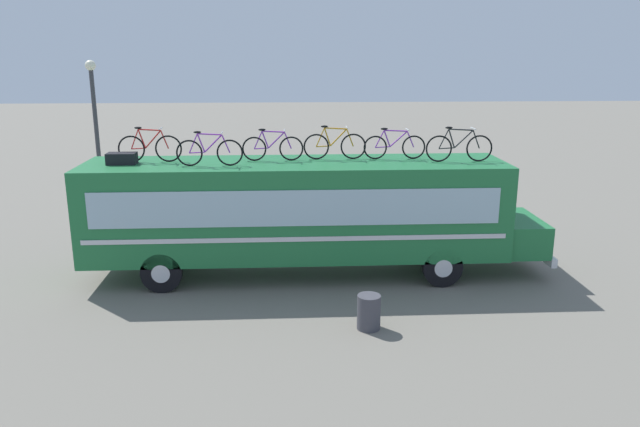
% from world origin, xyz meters
% --- Properties ---
extents(ground_plane, '(120.00, 120.00, 0.00)m').
position_xyz_m(ground_plane, '(0.00, 0.00, 0.00)').
color(ground_plane, slate).
extents(bus, '(12.59, 2.58, 3.18)m').
position_xyz_m(bus, '(0.20, -0.00, 1.87)').
color(bus, '#1E6B38').
rests_on(bus, ground).
extents(luggage_bag_1, '(0.75, 0.43, 0.30)m').
position_xyz_m(luggage_bag_1, '(-4.57, -0.04, 3.33)').
color(luggage_bag_1, black).
rests_on(luggage_bag_1, bus).
extents(rooftop_bicycle_1, '(1.69, 0.44, 0.95)m').
position_xyz_m(rooftop_bicycle_1, '(-3.88, 0.24, 3.58)').
color(rooftop_bicycle_1, black).
rests_on(rooftop_bicycle_1, bus).
extents(rooftop_bicycle_2, '(1.72, 0.44, 0.91)m').
position_xyz_m(rooftop_bicycle_2, '(-2.22, -0.43, 3.56)').
color(rooftop_bicycle_2, black).
rests_on(rooftop_bicycle_2, bus).
extents(rooftop_bicycle_3, '(1.66, 0.44, 0.87)m').
position_xyz_m(rooftop_bicycle_3, '(-0.61, 0.26, 3.55)').
color(rooftop_bicycle_3, black).
rests_on(rooftop_bicycle_3, bus).
extents(rooftop_bicycle_4, '(1.72, 0.44, 0.93)m').
position_xyz_m(rooftop_bicycle_4, '(1.08, 0.40, 3.57)').
color(rooftop_bicycle_4, black).
rests_on(rooftop_bicycle_4, bus).
extents(rooftop_bicycle_5, '(1.71, 0.44, 0.87)m').
position_xyz_m(rooftop_bicycle_5, '(2.72, 0.34, 3.55)').
color(rooftop_bicycle_5, black).
rests_on(rooftop_bicycle_5, bus).
extents(rooftop_bicycle_6, '(1.81, 0.44, 0.95)m').
position_xyz_m(rooftop_bicycle_6, '(4.38, -0.16, 3.58)').
color(rooftop_bicycle_6, black).
rests_on(rooftop_bicycle_6, bus).
extents(trash_bin, '(0.53, 0.53, 0.80)m').
position_xyz_m(trash_bin, '(1.56, -3.60, 0.40)').
color(trash_bin, '#3F3F47').
rests_on(trash_bin, ground).
extents(street_lamp, '(0.33, 0.33, 5.79)m').
position_xyz_m(street_lamp, '(-6.47, 4.29, 3.50)').
color(street_lamp, '#38383D').
rests_on(street_lamp, ground).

